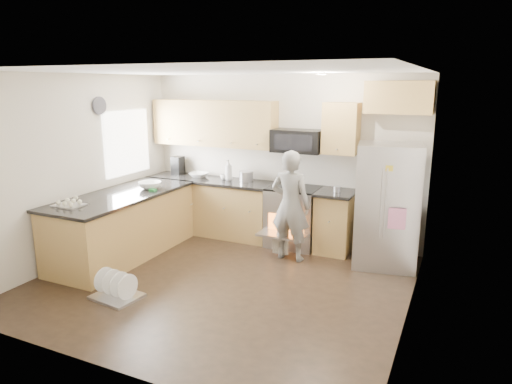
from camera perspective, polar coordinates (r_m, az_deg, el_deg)
The scene contains 8 objects.
ground at distance 5.93m, azimuth -4.40°, elevation -11.19°, with size 4.50×4.50×0.00m, color black.
room_shell at distance 5.48m, azimuth -4.96°, elevation 5.09°, with size 4.54×4.04×2.62m.
back_cabinet_run at distance 7.36m, azimuth -1.90°, elevation 1.66°, with size 4.45×0.64×2.50m.
peninsula at distance 6.91m, azimuth -16.24°, elevation -3.96°, with size 0.96×2.36×1.03m.
stove_range at distance 7.02m, azimuth 4.76°, elevation -1.38°, with size 0.76×0.97×1.79m.
refrigerator at distance 6.41m, azimuth 16.03°, elevation -1.73°, with size 0.93×0.78×1.69m.
person at distance 6.42m, azimuth 4.33°, elevation -1.73°, with size 0.58×0.38×1.58m, color gray.
dish_rack at distance 5.73m, azimuth -17.05°, elevation -11.70°, with size 0.59×0.49×0.33m.
Camera 1 is at (2.66, -4.69, 2.47)m, focal length 32.00 mm.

